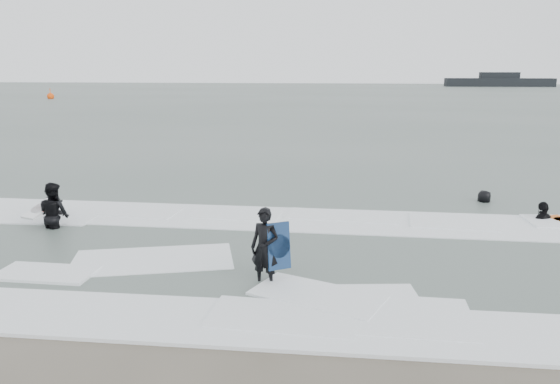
# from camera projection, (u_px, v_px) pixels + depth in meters

# --- Properties ---
(ground) EXTENTS (320.00, 320.00, 0.00)m
(ground) POSITION_uv_depth(u_px,v_px,m) (244.00, 309.00, 10.04)
(ground) COLOR brown
(ground) RESTS_ON ground
(sea) EXTENTS (320.00, 320.00, 0.00)m
(sea) POSITION_uv_depth(u_px,v_px,m) (342.00, 96.00, 87.37)
(sea) COLOR #47544C
(sea) RESTS_ON ground
(surfer_centre) EXTENTS (0.69, 0.56, 1.65)m
(surfer_centre) POSITION_uv_depth(u_px,v_px,m) (265.00, 285.00, 11.15)
(surfer_centre) COLOR black
(surfer_centre) RESTS_ON ground
(surfer_wading) EXTENTS (1.11, 1.00, 1.86)m
(surfer_wading) POSITION_uv_depth(u_px,v_px,m) (56.00, 228.00, 15.13)
(surfer_wading) COLOR black
(surfer_wading) RESTS_ON ground
(surfer_breaker) EXTENTS (1.01, 0.60, 1.55)m
(surfer_breaker) POSITION_uv_depth(u_px,v_px,m) (54.00, 218.00, 16.20)
(surfer_breaker) COLOR black
(surfer_breaker) RESTS_ON ground
(surfer_right_near) EXTENTS (1.10, 0.89, 1.76)m
(surfer_right_near) POSITION_uv_depth(u_px,v_px,m) (543.00, 222.00, 15.77)
(surfer_right_near) COLOR black
(surfer_right_near) RESTS_ON ground
(surfer_right_far) EXTENTS (0.92, 0.84, 1.59)m
(surfer_right_far) POSITION_uv_depth(u_px,v_px,m) (484.00, 203.00, 17.96)
(surfer_right_far) COLOR black
(surfer_right_far) RESTS_ON ground
(surf_foam) EXTENTS (30.03, 9.06, 0.09)m
(surf_foam) POSITION_uv_depth(u_px,v_px,m) (273.00, 245.00, 13.61)
(surf_foam) COLOR white
(surf_foam) RESTS_ON ground
(bodyboards) EXTENTS (15.36, 6.31, 1.25)m
(bodyboards) POSITION_uv_depth(u_px,v_px,m) (299.00, 223.00, 13.89)
(bodyboards) COLOR #10264B
(bodyboards) RESTS_ON ground
(buoy) EXTENTS (1.00, 1.00, 1.65)m
(buoy) POSITION_uv_depth(u_px,v_px,m) (51.00, 96.00, 79.91)
(buoy) COLOR #F0480A
(buoy) RESTS_ON ground
(vessel_horizon) EXTENTS (25.80, 4.61, 3.50)m
(vessel_horizon) POSITION_uv_depth(u_px,v_px,m) (499.00, 81.00, 135.68)
(vessel_horizon) COLOR black
(vessel_horizon) RESTS_ON ground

